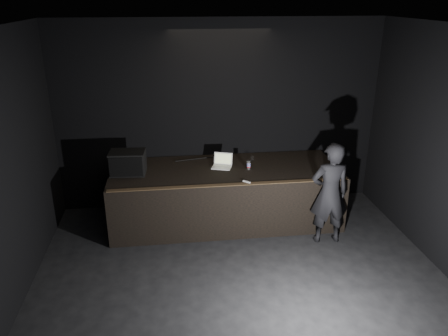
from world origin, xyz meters
The scene contains 11 objects.
ground centered at (0.00, 0.00, 0.00)m, with size 7.00×7.00×0.00m, color black.
room_walls centered at (0.00, 0.00, 2.02)m, with size 6.10×7.10×3.52m.
stage_riser centered at (0.00, 2.73, 0.50)m, with size 4.00×1.50×1.00m, color black.
riser_lip centered at (0.00, 2.02, 1.01)m, with size 3.92×0.10×0.01m, color brown.
stage_monitor centered at (-1.67, 2.72, 1.20)m, with size 0.62×0.47×0.39m.
cable centered at (-0.46, 3.26, 1.01)m, with size 0.02×0.02×0.83m, color black.
laptop centered at (-0.04, 2.84, 1.06)m, with size 0.41×0.39×0.23m.
beer_can centered at (0.41, 2.65, 1.08)m, with size 0.07×0.07×0.16m.
plastic_cup centered at (0.55, 3.06, 1.04)m, with size 0.07×0.07×0.09m, color white.
wii_remote centered at (0.27, 2.08, 1.01)m, with size 0.03×0.14×0.03m, color white.
person centered at (1.58, 1.78, 0.86)m, with size 0.63×0.41×1.72m, color black.
Camera 1 is at (-0.92, -4.34, 3.86)m, focal length 35.00 mm.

